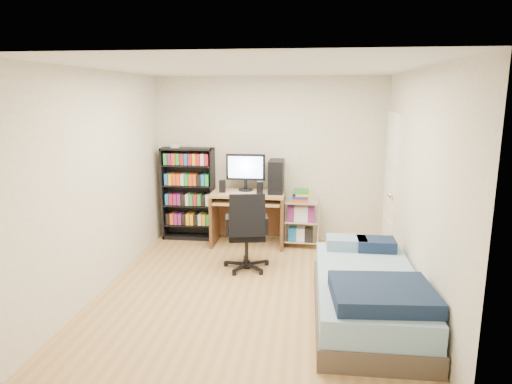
# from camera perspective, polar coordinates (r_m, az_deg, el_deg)

# --- Properties ---
(room) EXTENTS (3.58, 4.08, 2.58)m
(room) POSITION_cam_1_polar(r_m,az_deg,el_deg) (5.04, -0.30, 0.92)
(room) COLOR tan
(room) RESTS_ON ground
(media_shelf) EXTENTS (0.81, 0.27, 1.49)m
(media_shelf) POSITION_cam_1_polar(r_m,az_deg,el_deg) (7.15, -8.45, -0.08)
(media_shelf) COLOR black
(media_shelf) RESTS_ON room
(computer_desk) EXTENTS (1.08, 0.63, 1.36)m
(computer_desk) POSITION_cam_1_polar(r_m,az_deg,el_deg) (6.81, -0.01, -0.56)
(computer_desk) COLOR tan
(computer_desk) RESTS_ON room
(office_chair) EXTENTS (0.72, 0.72, 1.03)m
(office_chair) POSITION_cam_1_polar(r_m,az_deg,el_deg) (5.90, -1.16, -6.65)
(office_chair) COLOR black
(office_chair) RESTS_ON room
(wire_cart) EXTENTS (0.55, 0.41, 0.86)m
(wire_cart) POSITION_cam_1_polar(r_m,az_deg,el_deg) (6.77, 5.68, -2.21)
(wire_cart) COLOR silver
(wire_cart) RESTS_ON room
(bed) EXTENTS (1.03, 2.06, 0.59)m
(bed) POSITION_cam_1_polar(r_m,az_deg,el_deg) (4.83, 13.79, -12.34)
(bed) COLOR #4E433A
(bed) RESTS_ON room
(door) EXTENTS (0.12, 0.80, 2.00)m
(door) POSITION_cam_1_polar(r_m,az_deg,el_deg) (6.47, 16.54, 0.66)
(door) COLOR white
(door) RESTS_ON room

